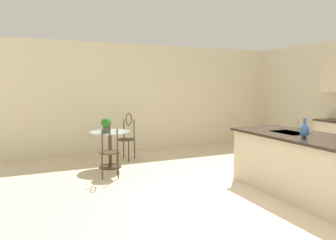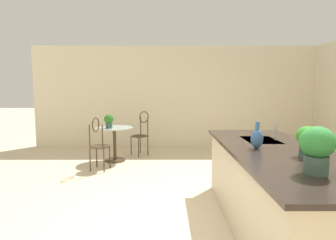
{
  "view_description": "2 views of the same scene",
  "coord_description": "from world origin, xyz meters",
  "px_view_note": "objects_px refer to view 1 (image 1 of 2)",
  "views": [
    {
      "loc": [
        3.56,
        -2.93,
        1.67
      ],
      "look_at": [
        -1.71,
        -0.62,
        1.04
      ],
      "focal_mm": 33.94,
      "sensor_mm": 36.0,
      "label": 1
    },
    {
      "loc": [
        3.15,
        -0.33,
        1.55
      ],
      "look_at": [
        -1.5,
        -0.32,
        1.03
      ],
      "focal_mm": 29.29,
      "sensor_mm": 36.0,
      "label": 2
    }
  ],
  "objects_px": {
    "bistro_table": "(110,146)",
    "vase_on_counter": "(304,130)",
    "chair_by_island": "(110,147)",
    "potted_plant_on_table": "(106,124)",
    "chair_near_window": "(127,134)"
  },
  "relations": [
    {
      "from": "chair_by_island",
      "to": "potted_plant_on_table",
      "type": "xyz_separation_m",
      "value": [
        -0.61,
        0.08,
        0.33
      ]
    },
    {
      "from": "chair_near_window",
      "to": "chair_by_island",
      "type": "bearing_deg",
      "value": -28.5
    },
    {
      "from": "chair_by_island",
      "to": "vase_on_counter",
      "type": "xyz_separation_m",
      "value": [
        2.24,
        2.28,
        0.46
      ]
    },
    {
      "from": "bistro_table",
      "to": "vase_on_counter",
      "type": "relative_size",
      "value": 2.78
    },
    {
      "from": "bistro_table",
      "to": "chair_by_island",
      "type": "xyz_separation_m",
      "value": [
        0.71,
        -0.17,
        0.13
      ]
    },
    {
      "from": "chair_near_window",
      "to": "potted_plant_on_table",
      "type": "xyz_separation_m",
      "value": [
        0.67,
        -0.62,
        0.33
      ]
    },
    {
      "from": "chair_near_window",
      "to": "vase_on_counter",
      "type": "distance_m",
      "value": 3.89
    },
    {
      "from": "bistro_table",
      "to": "vase_on_counter",
      "type": "height_order",
      "value": "vase_on_counter"
    },
    {
      "from": "bistro_table",
      "to": "vase_on_counter",
      "type": "bearing_deg",
      "value": 35.44
    },
    {
      "from": "vase_on_counter",
      "to": "chair_near_window",
      "type": "bearing_deg",
      "value": -155.85
    },
    {
      "from": "chair_near_window",
      "to": "potted_plant_on_table",
      "type": "distance_m",
      "value": 0.97
    },
    {
      "from": "potted_plant_on_table",
      "to": "chair_by_island",
      "type": "bearing_deg",
      "value": -7.47
    },
    {
      "from": "bistro_table",
      "to": "potted_plant_on_table",
      "type": "height_order",
      "value": "potted_plant_on_table"
    },
    {
      "from": "vase_on_counter",
      "to": "chair_by_island",
      "type": "bearing_deg",
      "value": -134.57
    },
    {
      "from": "potted_plant_on_table",
      "to": "vase_on_counter",
      "type": "xyz_separation_m",
      "value": [
        2.85,
        2.2,
        0.13
      ]
    }
  ]
}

